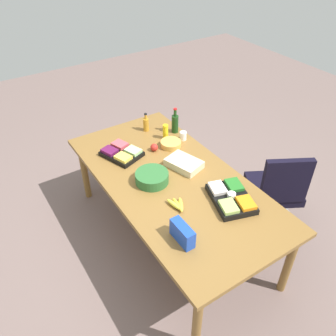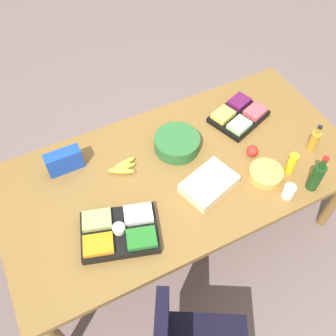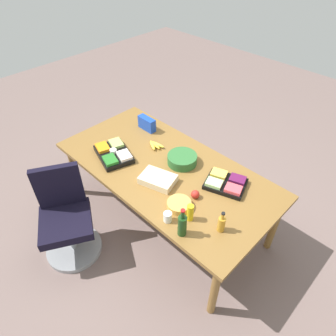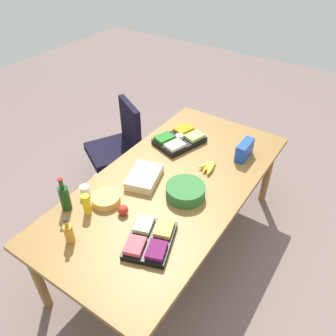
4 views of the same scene
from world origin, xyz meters
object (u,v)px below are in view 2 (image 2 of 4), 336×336
(sheet_cake, at_px, (209,184))
(banana_bunch, at_px, (122,167))
(conference_table, at_px, (179,176))
(chip_bag_blue, at_px, (64,161))
(veggie_tray, at_px, (119,231))
(apple_red, at_px, (252,151))
(mustard_bottle, at_px, (291,164))
(salad_bowl, at_px, (177,143))
(wine_bottle, at_px, (316,176))
(chip_bowl, at_px, (266,174))
(paper_cup, at_px, (289,191))
(fruit_platter, at_px, (239,115))
(dressing_bottle, at_px, (314,140))

(sheet_cake, xyz_separation_m, banana_bunch, (-0.42, 0.36, -0.01))
(conference_table, relative_size, chip_bag_blue, 10.25)
(veggie_tray, bearing_deg, sheet_cake, 5.05)
(apple_red, relative_size, mustard_bottle, 0.47)
(salad_bowl, bearing_deg, sheet_cake, -85.61)
(chip_bag_blue, xyz_separation_m, banana_bunch, (0.31, -0.17, -0.05))
(wine_bottle, relative_size, mustard_bottle, 1.75)
(conference_table, height_order, banana_bunch, banana_bunch)
(chip_bowl, bearing_deg, salad_bowl, 130.23)
(salad_bowl, height_order, paper_cup, salad_bowl)
(veggie_tray, distance_m, chip_bowl, 0.95)
(conference_table, distance_m, fruit_platter, 0.62)
(apple_red, distance_m, dressing_bottle, 0.40)
(sheet_cake, xyz_separation_m, wine_bottle, (0.56, -0.27, 0.07))
(fruit_platter, bearing_deg, paper_cup, -97.58)
(fruit_platter, bearing_deg, apple_red, -107.93)
(conference_table, relative_size, banana_bunch, 11.30)
(veggie_tray, relative_size, fruit_platter, 1.13)
(sheet_cake, height_order, banana_bunch, sheet_cake)
(fruit_platter, distance_m, wine_bottle, 0.69)
(conference_table, distance_m, chip_bag_blue, 0.73)
(chip_bag_blue, bearing_deg, wine_bottle, -31.86)
(wine_bottle, relative_size, banana_bunch, 1.41)
(sheet_cake, xyz_separation_m, veggie_tray, (-0.60, -0.05, 0.00))
(salad_bowl, relative_size, mustard_bottle, 1.84)
(sheet_cake, relative_size, fruit_platter, 0.74)
(conference_table, bearing_deg, salad_bowl, 68.19)
(conference_table, relative_size, salad_bowl, 7.63)
(mustard_bottle, bearing_deg, paper_cup, -130.07)
(dressing_bottle, bearing_deg, chip_bag_blue, 159.44)
(dressing_bottle, xyz_separation_m, banana_bunch, (-1.17, 0.39, -0.05))
(conference_table, bearing_deg, wine_bottle, -35.59)
(apple_red, bearing_deg, chip_bowl, -97.53)
(apple_red, height_order, sheet_cake, apple_red)
(apple_red, bearing_deg, conference_table, 168.23)
(conference_table, height_order, veggie_tray, veggie_tray)
(salad_bowl, xyz_separation_m, chip_bowl, (0.38, -0.45, -0.02))
(apple_red, relative_size, veggie_tray, 0.16)
(apple_red, xyz_separation_m, mustard_bottle, (0.13, -0.22, 0.04))
(banana_bunch, xyz_separation_m, chip_bowl, (0.77, -0.44, 0.00))
(conference_table, distance_m, apple_red, 0.49)
(chip_bowl, bearing_deg, chip_bag_blue, 150.48)
(dressing_bottle, height_order, fruit_platter, dressing_bottle)
(chip_bowl, bearing_deg, dressing_bottle, 7.78)
(conference_table, distance_m, dressing_bottle, 0.89)
(wine_bottle, xyz_separation_m, chip_bowl, (-0.21, 0.19, -0.08))
(chip_bowl, bearing_deg, wine_bottle, -42.27)
(veggie_tray, bearing_deg, banana_bunch, 65.75)
(conference_table, xyz_separation_m, sheet_cake, (0.10, -0.20, 0.10))
(fruit_platter, distance_m, salad_bowl, 0.51)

